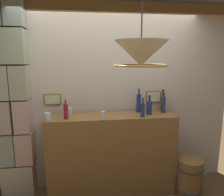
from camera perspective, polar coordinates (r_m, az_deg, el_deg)
panelled_rear_partition at (r=3.14m, az=-0.80°, el=2.51°), size 3.66×0.15×2.78m
stone_pillar at (r=3.16m, az=-24.71°, el=-0.15°), size 0.46×0.30×2.71m
bar_shelf_unit at (r=3.13m, az=-0.12°, el=-14.67°), size 1.75×0.42×1.14m
liquor_bottle_mezcal at (r=3.24m, az=13.25°, el=-1.18°), size 0.06×0.06×0.31m
liquor_bottle_sherry at (r=2.80m, az=-12.12°, el=-3.40°), size 0.06×0.06×0.26m
liquor_bottle_tequila at (r=2.87m, az=8.11°, el=-3.06°), size 0.06×0.06×0.26m
liquor_bottle_bourbon at (r=3.00m, az=9.80°, el=-2.43°), size 0.08×0.08×0.26m
liquor_bottle_gin at (r=3.09m, az=7.05°, el=-1.23°), size 0.06×0.06×0.35m
liquor_bottle_scotch at (r=3.13m, az=13.46°, el=-1.71°), size 0.06×0.06×0.28m
glass_tumbler_rocks at (r=2.76m, az=-2.45°, el=-4.55°), size 0.06×0.06×0.10m
glass_tumbler_highball at (r=3.00m, az=-11.25°, el=-3.46°), size 0.07×0.07×0.10m
glass_tumbler_shot at (r=2.82m, az=-16.65°, el=-4.74°), size 0.08×0.08×0.09m
pendant_lamp at (r=1.94m, az=7.68°, el=11.48°), size 0.48×0.48×0.63m
wooden_barrel at (r=3.34m, az=19.87°, el=-19.35°), size 0.35×0.35×0.55m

